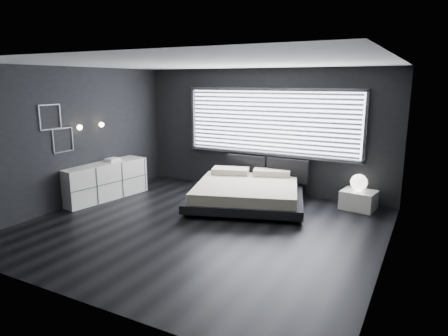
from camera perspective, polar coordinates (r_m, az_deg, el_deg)
The scene contains 12 objects.
room at distance 6.75m, azimuth -3.39°, elevation 2.78°, with size 6.04×6.00×2.80m.
window at distance 9.04m, azimuth 6.66°, elevation 6.49°, with size 4.14×0.09×1.52m.
headboard at distance 9.17m, azimuth 6.13°, elevation -0.00°, with size 1.96×0.16×0.52m.
sconce_near at distance 8.61m, azimuth -19.93°, elevation 5.48°, with size 0.18×0.11×0.11m.
sconce_far at distance 9.02m, azimuth -17.12°, elevation 5.95°, with size 0.18×0.11×0.11m.
wall_art_upper at distance 8.27m, azimuth -23.57°, elevation 6.68°, with size 0.01×0.48×0.48m.
wall_art_lower at distance 8.48m, azimuth -21.99°, elevation 3.72°, with size 0.01×0.48×0.48m.
bed at distance 8.31m, azimuth 3.29°, elevation -3.36°, with size 2.84×2.77×0.59m.
nightstand at distance 8.45m, azimuth 18.67°, elevation -4.34°, with size 0.64×0.54×0.38m, color white.
orb_lamp at distance 8.40m, azimuth 18.71°, elevation -1.95°, with size 0.33×0.33×0.33m, color white.
dresser at distance 9.06m, azimuth -16.72°, elevation -1.76°, with size 0.85×2.03×0.79m.
book_stack at distance 9.13m, azimuth -15.63°, elevation 1.15°, with size 0.27×0.34×0.07m.
Camera 1 is at (3.47, -5.69, 2.52)m, focal length 32.00 mm.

